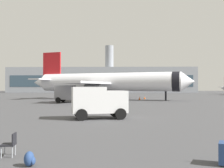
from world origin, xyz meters
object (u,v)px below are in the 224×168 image
at_px(safety_cone_mid, 145,97).
at_px(gate_chair, 10,143).
at_px(service_truck, 70,93).
at_px(cargo_van, 98,101).
at_px(safety_cone_far, 140,98).
at_px(airplane_at_gate, 107,82).
at_px(safety_cone_near, 109,104).
at_px(traveller_backpack, 30,159).

xyz_separation_m(safety_cone_mid, gate_chair, (-9.49, -47.85, 0.15)).
xyz_separation_m(service_truck, cargo_van, (6.85, -22.90, -0.16)).
xyz_separation_m(safety_cone_far, gate_chair, (-8.15, -44.73, 0.17)).
bearing_deg(service_truck, safety_cone_mid, 43.33).
bearing_deg(airplane_at_gate, cargo_van, -88.28).
relative_size(airplane_at_gate, safety_cone_near, 52.56).
xyz_separation_m(traveller_backpack, gate_chair, (-1.12, 1.14, 0.27)).
distance_m(service_truck, traveller_backpack, 36.21).
height_order(airplane_at_gate, service_truck, airplane_at_gate).
bearing_deg(gate_chair, airplane_at_gate, 88.36).
bearing_deg(safety_cone_near, cargo_van, -91.06).
xyz_separation_m(airplane_at_gate, traveller_backpack, (-0.17, -46.09, -3.42)).
distance_m(safety_cone_near, safety_cone_far, 20.49).
xyz_separation_m(cargo_van, traveller_backpack, (-1.17, -12.83, -1.22)).
relative_size(service_truck, safety_cone_far, 7.54).
height_order(service_truck, safety_cone_far, service_truck).
bearing_deg(cargo_van, safety_cone_near, 88.94).
height_order(airplane_at_gate, safety_cone_near, airplane_at_gate).
bearing_deg(safety_cone_far, safety_cone_near, -105.91).
bearing_deg(traveller_backpack, safety_cone_far, 81.29).
distance_m(service_truck, safety_cone_near, 11.98).
relative_size(cargo_van, gate_chair, 5.53).
height_order(safety_cone_far, gate_chair, gate_chair).
relative_size(cargo_van, safety_cone_far, 7.05).
height_order(cargo_van, safety_cone_mid, cargo_van).
bearing_deg(safety_cone_far, traveller_backpack, -98.71).
xyz_separation_m(safety_cone_mid, safety_cone_far, (-1.35, -3.13, -0.02)).
bearing_deg(safety_cone_mid, safety_cone_near, -106.96).
bearing_deg(safety_cone_near, gate_chair, -95.77).
distance_m(safety_cone_mid, safety_cone_far, 3.40).
height_order(safety_cone_near, gate_chair, gate_chair).
distance_m(cargo_van, traveller_backpack, 12.94).
bearing_deg(cargo_van, gate_chair, -101.05).
xyz_separation_m(service_truck, safety_cone_far, (12.71, 10.14, -1.27)).
relative_size(airplane_at_gate, safety_cone_mid, 49.22).
bearing_deg(safety_cone_mid, service_truck, -136.67).
height_order(safety_cone_near, safety_cone_mid, safety_cone_mid).
relative_size(safety_cone_mid, traveller_backpack, 1.48).
height_order(airplane_at_gate, gate_chair, airplane_at_gate).
bearing_deg(cargo_van, service_truck, 106.65).
bearing_deg(airplane_at_gate, service_truck, -119.47).
relative_size(safety_cone_near, gate_chair, 0.78).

